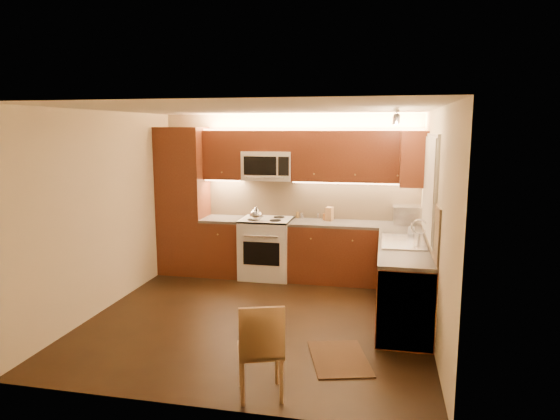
% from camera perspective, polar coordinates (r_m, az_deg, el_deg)
% --- Properties ---
extents(floor, '(4.00, 4.00, 0.01)m').
position_cam_1_polar(floor, '(6.17, -2.47, -12.32)').
color(floor, black).
rests_on(floor, ground).
extents(ceiling, '(4.00, 4.00, 0.01)m').
position_cam_1_polar(ceiling, '(5.74, -2.65, 11.57)').
color(ceiling, beige).
rests_on(ceiling, ground).
extents(wall_back, '(4.00, 0.01, 2.50)m').
position_cam_1_polar(wall_back, '(7.75, 1.11, 1.74)').
color(wall_back, beige).
rests_on(wall_back, ground).
extents(wall_front, '(4.00, 0.01, 2.50)m').
position_cam_1_polar(wall_front, '(3.96, -9.78, -5.79)').
color(wall_front, beige).
rests_on(wall_front, ground).
extents(wall_left, '(0.01, 4.00, 2.50)m').
position_cam_1_polar(wall_left, '(6.61, -19.61, -0.14)').
color(wall_left, beige).
rests_on(wall_left, ground).
extents(wall_right, '(0.01, 4.00, 2.50)m').
position_cam_1_polar(wall_right, '(5.67, 17.42, -1.50)').
color(wall_right, beige).
rests_on(wall_right, ground).
extents(pantry, '(0.70, 0.60, 2.30)m').
position_cam_1_polar(pantry, '(7.96, -11.06, 1.04)').
color(pantry, '#4F1E10').
rests_on(pantry, floor).
extents(base_cab_back_left, '(0.62, 0.60, 0.86)m').
position_cam_1_polar(base_cab_back_left, '(7.86, -6.44, -4.29)').
color(base_cab_back_left, '#4F1E10').
rests_on(base_cab_back_left, floor).
extents(counter_back_left, '(0.62, 0.60, 0.04)m').
position_cam_1_polar(counter_back_left, '(7.77, -6.50, -1.07)').
color(counter_back_left, '#3A3734').
rests_on(counter_back_left, base_cab_back_left).
extents(base_cab_back_right, '(1.92, 0.60, 0.86)m').
position_cam_1_polar(base_cab_back_right, '(7.49, 8.53, -5.02)').
color(base_cab_back_right, '#4F1E10').
rests_on(base_cab_back_right, floor).
extents(counter_back_right, '(1.92, 0.60, 0.04)m').
position_cam_1_polar(counter_back_right, '(7.40, 8.61, -1.64)').
color(counter_back_right, '#3A3734').
rests_on(counter_back_right, base_cab_back_right).
extents(base_cab_right, '(0.60, 2.00, 0.86)m').
position_cam_1_polar(base_cab_right, '(6.24, 13.93, -8.15)').
color(base_cab_right, '#4F1E10').
rests_on(base_cab_right, floor).
extents(counter_right, '(0.60, 2.00, 0.04)m').
position_cam_1_polar(counter_right, '(6.12, 14.09, -4.13)').
color(counter_right, '#3A3734').
rests_on(counter_right, base_cab_right).
extents(dishwasher, '(0.58, 0.60, 0.84)m').
position_cam_1_polar(dishwasher, '(5.57, 14.17, -10.29)').
color(dishwasher, silver).
rests_on(dishwasher, floor).
extents(backsplash_back, '(3.30, 0.02, 0.60)m').
position_cam_1_polar(backsplash_back, '(7.69, 3.66, 1.29)').
color(backsplash_back, tan).
rests_on(backsplash_back, wall_back).
extents(backsplash_right, '(0.02, 2.00, 0.60)m').
position_cam_1_polar(backsplash_right, '(6.07, 16.95, -1.27)').
color(backsplash_right, tan).
rests_on(backsplash_right, wall_right).
extents(upper_cab_back_left, '(0.62, 0.35, 0.75)m').
position_cam_1_polar(upper_cab_back_left, '(7.77, -6.35, 6.33)').
color(upper_cab_back_left, '#4F1E10').
rests_on(upper_cab_back_left, wall_back).
extents(upper_cab_back_right, '(1.92, 0.35, 0.75)m').
position_cam_1_polar(upper_cab_back_right, '(7.40, 8.86, 6.13)').
color(upper_cab_back_right, '#4F1E10').
rests_on(upper_cab_back_right, wall_back).
extents(upper_cab_bridge, '(0.76, 0.35, 0.31)m').
position_cam_1_polar(upper_cab_bridge, '(7.58, -1.37, 7.97)').
color(upper_cab_bridge, '#4F1E10').
rests_on(upper_cab_bridge, wall_back).
extents(upper_cab_right_corner, '(0.35, 0.50, 0.75)m').
position_cam_1_polar(upper_cab_right_corner, '(6.97, 15.15, 5.73)').
color(upper_cab_right_corner, '#4F1E10').
rests_on(upper_cab_right_corner, wall_right).
extents(stove, '(0.76, 0.65, 0.92)m').
position_cam_1_polar(stove, '(7.65, -1.58, -4.39)').
color(stove, silver).
rests_on(stove, floor).
extents(microwave, '(0.76, 0.38, 0.44)m').
position_cam_1_polar(microwave, '(7.58, -1.38, 5.14)').
color(microwave, silver).
rests_on(microwave, wall_back).
extents(window_frame, '(0.03, 1.44, 1.24)m').
position_cam_1_polar(window_frame, '(6.16, 16.96, 2.64)').
color(window_frame, silver).
rests_on(window_frame, wall_right).
extents(window_blinds, '(0.02, 1.36, 1.16)m').
position_cam_1_polar(window_blinds, '(6.16, 16.77, 2.65)').
color(window_blinds, silver).
rests_on(window_blinds, wall_right).
extents(sink, '(0.52, 0.86, 0.15)m').
position_cam_1_polar(sink, '(6.24, 14.08, -2.96)').
color(sink, silver).
rests_on(sink, counter_right).
extents(faucet, '(0.20, 0.04, 0.30)m').
position_cam_1_polar(faucet, '(6.24, 15.76, -2.34)').
color(faucet, silver).
rests_on(faucet, counter_right).
extents(track_light_bar, '(0.04, 1.20, 0.03)m').
position_cam_1_polar(track_light_bar, '(5.96, 13.24, 10.87)').
color(track_light_bar, silver).
rests_on(track_light_bar, ceiling).
extents(kettle, '(0.26, 0.26, 0.23)m').
position_cam_1_polar(kettle, '(7.38, -2.77, -0.35)').
color(kettle, silver).
rests_on(kettle, stove).
extents(toaster_oven, '(0.45, 0.35, 0.26)m').
position_cam_1_polar(toaster_oven, '(7.49, 14.52, -0.54)').
color(toaster_oven, silver).
rests_on(toaster_oven, counter_back_right).
extents(knife_block, '(0.12, 0.16, 0.20)m').
position_cam_1_polar(knife_block, '(7.52, 5.72, -0.45)').
color(knife_block, '#AC734D').
rests_on(knife_block, counter_back_right).
extents(spice_jar_a, '(0.06, 0.06, 0.09)m').
position_cam_1_polar(spice_jar_a, '(7.66, 2.55, -0.65)').
color(spice_jar_a, silver).
rests_on(spice_jar_a, counter_back_right).
extents(spice_jar_b, '(0.05, 0.05, 0.10)m').
position_cam_1_polar(spice_jar_b, '(7.72, 2.04, -0.56)').
color(spice_jar_b, brown).
rests_on(spice_jar_b, counter_back_right).
extents(spice_jar_c, '(0.04, 0.04, 0.10)m').
position_cam_1_polar(spice_jar_c, '(7.63, 4.46, -0.70)').
color(spice_jar_c, silver).
rests_on(spice_jar_c, counter_back_right).
extents(spice_jar_d, '(0.05, 0.05, 0.10)m').
position_cam_1_polar(spice_jar_d, '(7.58, 5.11, -0.77)').
color(spice_jar_d, '#A16430').
rests_on(spice_jar_d, counter_back_right).
extents(soap_bottle, '(0.09, 0.09, 0.16)m').
position_cam_1_polar(soap_bottle, '(6.69, 14.91, -2.12)').
color(soap_bottle, silver).
rests_on(soap_bottle, counter_right).
extents(rug, '(0.74, 0.92, 0.01)m').
position_cam_1_polar(rug, '(5.19, 6.85, -16.65)').
color(rug, black).
rests_on(rug, floor).
extents(dining_chair, '(0.48, 0.48, 0.85)m').
position_cam_1_polar(dining_chair, '(4.38, -2.29, -15.61)').
color(dining_chair, '#AC734D').
rests_on(dining_chair, floor).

